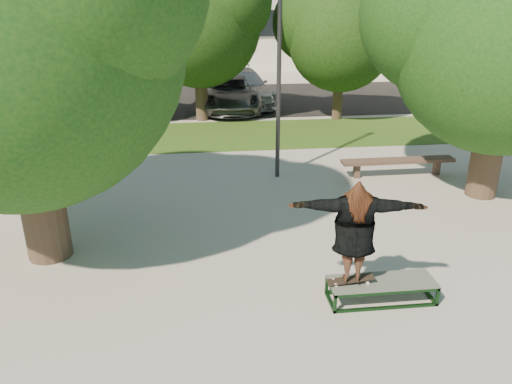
{
  "coord_description": "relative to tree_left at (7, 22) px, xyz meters",
  "views": [
    {
      "loc": [
        -1.16,
        -8.19,
        4.9
      ],
      "look_at": [
        -0.12,
        0.6,
        1.33
      ],
      "focal_mm": 35.0,
      "sensor_mm": 36.0,
      "label": 1
    }
  ],
  "objects": [
    {
      "name": "ground",
      "position": [
        4.29,
        -1.09,
        -4.42
      ],
      "size": [
        120.0,
        120.0,
        0.0
      ],
      "primitive_type": "plane",
      "color": "#9E9A92",
      "rests_on": "ground"
    },
    {
      "name": "grass_strip",
      "position": [
        5.29,
        8.41,
        -4.41
      ],
      "size": [
        30.0,
        4.0,
        0.02
      ],
      "primitive_type": "cube",
      "color": "#2A4C15",
      "rests_on": "ground"
    },
    {
      "name": "asphalt_strip",
      "position": [
        4.29,
        14.91,
        -4.42
      ],
      "size": [
        40.0,
        8.0,
        0.01
      ],
      "primitive_type": "cube",
      "color": "black",
      "rests_on": "ground"
    },
    {
      "name": "tree_left",
      "position": [
        0.0,
        0.0,
        0.0
      ],
      "size": [
        6.96,
        5.95,
        7.12
      ],
      "color": "#38281E",
      "rests_on": "ground"
    },
    {
      "name": "tree_right",
      "position": [
        10.21,
        1.99,
        -0.33
      ],
      "size": [
        6.24,
        5.33,
        6.51
      ],
      "color": "#38281E",
      "rests_on": "ground"
    },
    {
      "name": "bg_tree_left",
      "position": [
        -2.28,
        9.98,
        -0.69
      ],
      "size": [
        5.28,
        4.51,
        5.77
      ],
      "color": "#38281E",
      "rests_on": "ground"
    },
    {
      "name": "bg_tree_mid",
      "position": [
        3.22,
        10.98,
        -0.41
      ],
      "size": [
        5.76,
        4.92,
        6.24
      ],
      "color": "#38281E",
      "rests_on": "ground"
    },
    {
      "name": "bg_tree_right",
      "position": [
        8.73,
        10.47,
        -0.93
      ],
      "size": [
        5.04,
        4.31,
        5.43
      ],
      "color": "#38281E",
      "rests_on": "ground"
    },
    {
      "name": "lamppost",
      "position": [
        5.29,
        3.91,
        -1.27
      ],
      "size": [
        0.25,
        0.15,
        6.11
      ],
      "color": "#2D2D30",
      "rests_on": "ground"
    },
    {
      "name": "side_building",
      "position": [
        22.29,
        20.91,
        -0.42
      ],
      "size": [
        15.0,
        10.0,
        8.0
      ],
      "primitive_type": "cube",
      "color": "beige",
      "rests_on": "ground"
    },
    {
      "name": "grind_box",
      "position": [
        6.09,
        -2.36,
        -4.23
      ],
      "size": [
        1.8,
        0.6,
        0.38
      ],
      "color": "black",
      "rests_on": "ground"
    },
    {
      "name": "skater_rig",
      "position": [
        5.54,
        -2.36,
        -3.09
      ],
      "size": [
        2.22,
        0.92,
        1.83
      ],
      "rotation": [
        0.0,
        0.0,
        2.98
      ],
      "color": "white",
      "rests_on": "grind_box"
    },
    {
      "name": "bench",
      "position": [
        8.69,
        3.55,
        -4.01
      ],
      "size": [
        3.24,
        0.46,
        0.5
      ],
      "rotation": [
        0.0,
        0.0,
        0.01
      ],
      "color": "#503A30",
      "rests_on": "ground"
    },
    {
      "name": "car_silver_a",
      "position": [
        -4.47,
        14.46,
        -3.74
      ],
      "size": [
        1.8,
        4.08,
        1.36
      ],
      "primitive_type": "imported",
      "rotation": [
        0.0,
        0.0,
        0.05
      ],
      "color": "#B7B7BC",
      "rests_on": "asphalt_strip"
    },
    {
      "name": "car_dark",
      "position": [
        -0.71,
        15.19,
        -3.78
      ],
      "size": [
        1.81,
        4.03,
        1.28
      ],
      "primitive_type": "imported",
      "rotation": [
        0.0,
        0.0,
        0.12
      ],
      "color": "black",
      "rests_on": "asphalt_strip"
    },
    {
      "name": "car_grey",
      "position": [
        4.61,
        12.68,
        -3.71
      ],
      "size": [
        2.59,
        5.25,
        1.43
      ],
      "primitive_type": "imported",
      "rotation": [
        0.0,
        0.0,
        -0.04
      ],
      "color": "#56565B",
      "rests_on": "asphalt_strip"
    },
    {
      "name": "car_silver_b",
      "position": [
        5.2,
        13.92,
        -3.65
      ],
      "size": [
        2.82,
        5.55,
        1.54
      ],
      "primitive_type": "imported",
      "rotation": [
        0.0,
        0.0,
        0.13
      ],
      "color": "#ADADB2",
      "rests_on": "asphalt_strip"
    }
  ]
}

